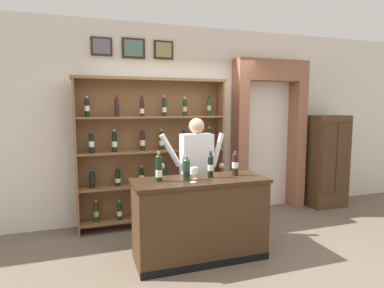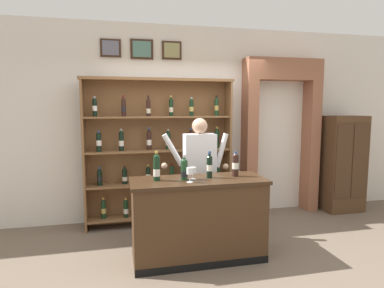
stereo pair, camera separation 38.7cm
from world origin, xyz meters
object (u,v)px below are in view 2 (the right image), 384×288
object	(u,v)px
shopkeeper	(199,165)
tasting_bottle_vin_santo	(235,164)
tasting_bottle_prosecco	(184,169)
tasting_counter	(198,219)
wine_shelf	(159,149)
wine_glass_spare	(193,171)
wine_glass_right	(190,172)
side_cabinet	(343,164)
tasting_bottle_rosso	(209,166)
tasting_bottle_chianti	(157,167)

from	to	relation	value
shopkeeper	tasting_bottle_vin_santo	distance (m)	0.63
tasting_bottle_prosecco	tasting_counter	bearing A→B (deg)	2.38
wine_shelf	tasting_bottle_prosecco	xyz separation A→B (m)	(0.13, -1.27, -0.07)
wine_shelf	wine_glass_spare	xyz separation A→B (m)	(0.23, -1.25, -0.09)
wine_glass_right	wine_glass_spare	world-z (taller)	wine_glass_right
tasting_counter	tasting_bottle_prosecco	distance (m)	0.62
wine_glass_right	shopkeeper	bearing A→B (deg)	68.14
shopkeeper	wine_glass_right	distance (m)	0.79
wine_shelf	wine_glass_right	size ratio (longest dim) A/B	13.42
shopkeeper	tasting_bottle_vin_santo	xyz separation A→B (m)	(0.30, -0.55, 0.09)
side_cabinet	tasting_bottle_prosecco	size ratio (longest dim) A/B	5.68
wine_glass_right	wine_shelf	bearing A→B (deg)	96.66
tasting_bottle_prosecco	tasting_bottle_rosso	world-z (taller)	tasting_bottle_rosso
side_cabinet	tasting_bottle_chianti	bearing A→B (deg)	-161.10
tasting_bottle_chianti	tasting_bottle_prosecco	world-z (taller)	tasting_bottle_chianti
shopkeeper	wine_glass_spare	bearing A→B (deg)	-110.98
tasting_counter	shopkeeper	world-z (taller)	shopkeeper
shopkeeper	tasting_bottle_prosecco	size ratio (longest dim) A/B	5.70
tasting_counter	tasting_bottle_vin_santo	bearing A→B (deg)	5.66
tasting_bottle_chianti	tasting_bottle_vin_santo	bearing A→B (deg)	0.66
wine_shelf	tasting_bottle_vin_santo	xyz separation A→B (m)	(0.76, -1.21, -0.05)
tasting_bottle_vin_santo	wine_glass_spare	world-z (taller)	tasting_bottle_vin_santo
wine_shelf	side_cabinet	xyz separation A→B (m)	(3.12, -0.09, -0.33)
tasting_counter	wine_glass_right	size ratio (longest dim) A/B	9.44
side_cabinet	wine_glass_spare	xyz separation A→B (m)	(-2.89, -1.16, 0.24)
tasting_counter	shopkeeper	distance (m)	0.82
tasting_bottle_prosecco	tasting_bottle_rosso	distance (m)	0.31
shopkeeper	wine_shelf	bearing A→B (deg)	124.63
tasting_bottle_rosso	tasting_bottle_chianti	bearing A→B (deg)	-179.87
wine_shelf	tasting_counter	world-z (taller)	wine_shelf
tasting_bottle_rosso	tasting_counter	bearing A→B (deg)	-165.41
tasting_counter	tasting_bottle_prosecco	xyz separation A→B (m)	(-0.17, -0.01, 0.60)
wine_shelf	tasting_bottle_vin_santo	world-z (taller)	wine_shelf
tasting_bottle_prosecco	tasting_bottle_vin_santo	size ratio (longest dim) A/B	0.97
shopkeeper	tasting_bottle_rosso	bearing A→B (deg)	-92.29
shopkeeper	tasting_bottle_vin_santo	bearing A→B (deg)	-61.35
wine_glass_right	side_cabinet	bearing A→B (deg)	23.77
side_cabinet	tasting_counter	bearing A→B (deg)	-157.58
tasting_bottle_chianti	wine_glass_spare	world-z (taller)	tasting_bottle_chianti
tasting_bottle_prosecco	shopkeeper	bearing A→B (deg)	61.26
side_cabinet	wine_glass_right	size ratio (longest dim) A/B	9.85
tasting_counter	wine_shelf	bearing A→B (deg)	103.12
tasting_bottle_chianti	tasting_bottle_rosso	size ratio (longest dim) A/B	1.07
tasting_bottle_prosecco	tasting_bottle_vin_santo	bearing A→B (deg)	4.80
tasting_bottle_rosso	side_cabinet	bearing A→B (deg)	22.81
wine_shelf	wine_glass_right	world-z (taller)	wine_shelf
wine_glass_spare	wine_glass_right	bearing A→B (deg)	-115.48
side_cabinet	tasting_counter	xyz separation A→B (m)	(-2.82, -1.17, -0.34)
side_cabinet	wine_glass_right	xyz separation A→B (m)	(-2.96, -1.30, 0.26)
shopkeeper	tasting_bottle_rosso	world-z (taller)	shopkeeper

